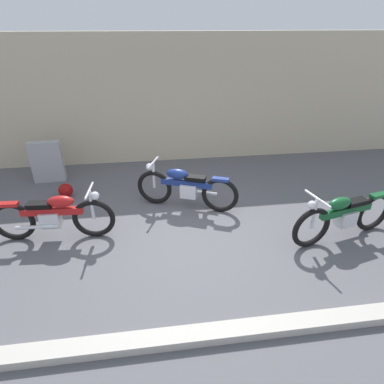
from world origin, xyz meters
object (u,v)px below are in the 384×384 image
at_px(motorcycle_green, 344,216).
at_px(motorcycle_red, 54,216).
at_px(stone_marker, 47,162).
at_px(helmet, 66,190).
at_px(motorcycle_blue, 186,187).

bearing_deg(motorcycle_green, motorcycle_red, -21.00).
bearing_deg(motorcycle_red, stone_marker, 110.05).
relative_size(helmet, motorcycle_blue, 0.15).
bearing_deg(stone_marker, motorcycle_green, -28.73).
height_order(helmet, motorcycle_red, motorcycle_red).
xyz_separation_m(stone_marker, motorcycle_red, (0.69, -2.36, -0.03)).
bearing_deg(motorcycle_blue, stone_marker, -6.72).
relative_size(stone_marker, helmet, 3.17).
bearing_deg(helmet, motorcycle_green, -23.43).
relative_size(motorcycle_blue, motorcycle_red, 0.95).
bearing_deg(helmet, motorcycle_red, -83.60).
height_order(motorcycle_blue, motorcycle_green, motorcycle_green).
height_order(helmet, motorcycle_blue, motorcycle_blue).
distance_m(helmet, motorcycle_blue, 2.60).
xyz_separation_m(motorcycle_red, motorcycle_green, (4.80, -0.65, 0.00)).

